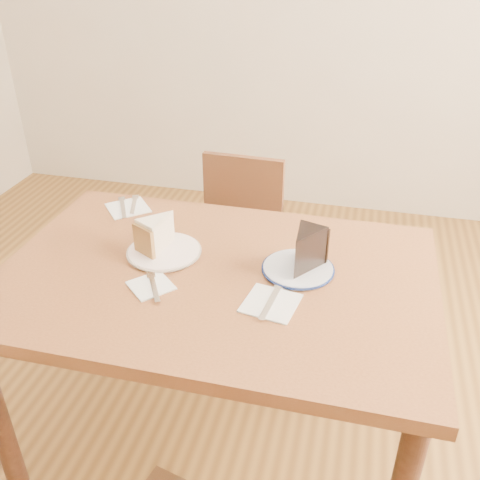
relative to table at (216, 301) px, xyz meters
name	(u,v)px	position (x,y,z in m)	size (l,w,h in m)	color
ground	(221,451)	(0.00, 0.00, -0.65)	(4.00, 4.00, 0.00)	#4E3315
table	(216,301)	(0.00, 0.00, 0.00)	(1.20, 0.80, 0.75)	#4F2A15
chair_far	(234,248)	(-0.11, 0.62, -0.21)	(0.41, 0.41, 0.79)	#391E11
plate_cream	(164,251)	(-0.17, 0.06, 0.10)	(0.21, 0.21, 0.01)	white
plate_navy	(298,269)	(0.22, 0.06, 0.10)	(0.19, 0.19, 0.01)	silver
carrot_cake	(160,233)	(-0.19, 0.08, 0.15)	(0.08, 0.11, 0.09)	white
chocolate_cake	(304,253)	(0.23, 0.06, 0.16)	(0.08, 0.12, 0.10)	black
napkin_cream	(151,286)	(-0.15, -0.10, 0.10)	(0.10, 0.10, 0.00)	white
napkin_navy	(271,303)	(0.18, -0.10, 0.10)	(0.13, 0.13, 0.00)	white
napkin_spare	(128,208)	(-0.40, 0.30, 0.10)	(0.13, 0.13, 0.00)	white
fork_cream	(154,287)	(-0.14, -0.11, 0.10)	(0.01, 0.14, 0.00)	silver
knife_navy	(271,300)	(0.18, -0.10, 0.10)	(0.02, 0.17, 0.00)	silver
fork_spare	(134,205)	(-0.38, 0.32, 0.10)	(0.01, 0.14, 0.00)	silver
knife_spare	(123,208)	(-0.41, 0.29, 0.10)	(0.01, 0.16, 0.00)	silver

